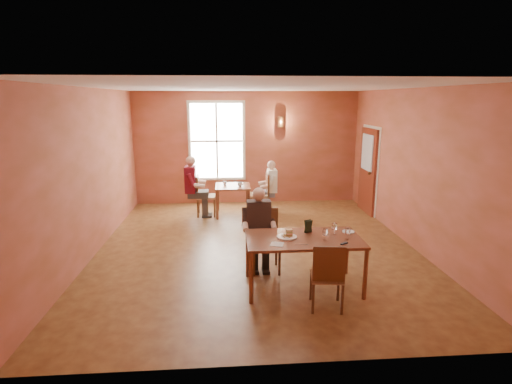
{
  "coord_description": "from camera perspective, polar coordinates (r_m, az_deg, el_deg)",
  "views": [
    {
      "loc": [
        -0.57,
        -7.24,
        2.8
      ],
      "look_at": [
        0.0,
        0.2,
        1.05
      ],
      "focal_mm": 28.0,
      "sensor_mm": 36.0,
      "label": 1
    }
  ],
  "objects": [
    {
      "name": "ground",
      "position": [
        7.79,
        0.11,
        -7.88
      ],
      "size": [
        6.0,
        7.0,
        0.01
      ],
      "primitive_type": "cube",
      "color": "brown",
      "rests_on": "ground"
    },
    {
      "name": "wall_back",
      "position": [
        10.84,
        -1.33,
        6.29
      ],
      "size": [
        6.0,
        0.04,
        3.0
      ],
      "primitive_type": "cube",
      "color": "brown",
      "rests_on": "ground"
    },
    {
      "name": "wall_front",
      "position": [
        4.0,
        4.04,
        -5.76
      ],
      "size": [
        6.0,
        0.04,
        3.0
      ],
      "primitive_type": "cube",
      "color": "brown",
      "rests_on": "ground"
    },
    {
      "name": "wall_left",
      "position": [
        7.75,
        -22.6,
        2.52
      ],
      "size": [
        0.04,
        7.0,
        3.0
      ],
      "primitive_type": "cube",
      "color": "brown",
      "rests_on": "ground"
    },
    {
      "name": "wall_right",
      "position": [
        8.18,
        21.6,
        3.12
      ],
      "size": [
        0.04,
        7.0,
        3.0
      ],
      "primitive_type": "cube",
      "color": "brown",
      "rests_on": "ground"
    },
    {
      "name": "ceiling",
      "position": [
        7.27,
        0.12,
        14.77
      ],
      "size": [
        6.0,
        7.0,
        0.04
      ],
      "primitive_type": "cube",
      "color": "white",
      "rests_on": "wall_back"
    },
    {
      "name": "window",
      "position": [
        10.75,
        -5.62,
        7.25
      ],
      "size": [
        1.36,
        0.1,
        1.96
      ],
      "primitive_type": "cube",
      "color": "white",
      "rests_on": "wall_back"
    },
    {
      "name": "door",
      "position": [
        10.32,
        15.61,
        2.93
      ],
      "size": [
        0.12,
        1.04,
        2.1
      ],
      "primitive_type": "cube",
      "color": "maroon",
      "rests_on": "ground"
    },
    {
      "name": "wall_sconce",
      "position": [
        10.76,
        3.54,
        9.96
      ],
      "size": [
        0.16,
        0.16,
        0.28
      ],
      "primitive_type": "cylinder",
      "color": "brown",
      "rests_on": "wall_back"
    },
    {
      "name": "main_table",
      "position": [
        6.12,
        6.72,
        -10.0
      ],
      "size": [
        1.7,
        0.95,
        0.79
      ],
      "primitive_type": null,
      "color": "brown",
      "rests_on": "ground"
    },
    {
      "name": "chair_diner_main",
      "position": [
        6.61,
        1.37,
        -7.05
      ],
      "size": [
        0.45,
        0.45,
        1.03
      ],
      "primitive_type": null,
      "rotation": [
        0.0,
        0.0,
        3.14
      ],
      "color": "#582511",
      "rests_on": "ground"
    },
    {
      "name": "diner_main",
      "position": [
        6.53,
        1.41,
        -5.94
      ],
      "size": [
        0.53,
        0.53,
        1.32
      ],
      "primitive_type": null,
      "rotation": [
        0.0,
        0.0,
        3.14
      ],
      "color": "black",
      "rests_on": "ground"
    },
    {
      "name": "chair_empty",
      "position": [
        5.59,
        10.07,
        -11.56
      ],
      "size": [
        0.47,
        0.47,
        0.95
      ],
      "primitive_type": null,
      "rotation": [
        0.0,
        0.0,
        -0.14
      ],
      "color": "#622E14",
      "rests_on": "ground"
    },
    {
      "name": "plate_food",
      "position": [
        5.95,
        4.41,
        -6.32
      ],
      "size": [
        0.4,
        0.4,
        0.04
      ],
      "primitive_type": "cylinder",
      "rotation": [
        0.0,
        0.0,
        0.41
      ],
      "color": "silver",
      "rests_on": "main_table"
    },
    {
      "name": "sandwich",
      "position": [
        5.96,
        4.76,
        -5.98
      ],
      "size": [
        0.09,
        0.09,
        0.11
      ],
      "primitive_type": "cube",
      "rotation": [
        0.0,
        0.0,
        0.1
      ],
      "color": "tan",
      "rests_on": "main_table"
    },
    {
      "name": "goblet_a",
      "position": [
        6.15,
        11.13,
        -5.14
      ],
      "size": [
        0.08,
        0.08,
        0.19
      ],
      "primitive_type": null,
      "rotation": [
        0.0,
        0.0,
        -0.12
      ],
      "color": "white",
      "rests_on": "main_table"
    },
    {
      "name": "goblet_b",
      "position": [
        5.98,
        12.97,
        -5.79
      ],
      "size": [
        0.1,
        0.1,
        0.19
      ],
      "primitive_type": null,
      "rotation": [
        0.0,
        0.0,
        0.43
      ],
      "color": "white",
      "rests_on": "main_table"
    },
    {
      "name": "goblet_c",
      "position": [
        5.87,
        9.84,
        -5.99
      ],
      "size": [
        0.08,
        0.08,
        0.19
      ],
      "primitive_type": null,
      "rotation": [
        0.0,
        0.0,
        0.1
      ],
      "color": "white",
      "rests_on": "main_table"
    },
    {
      "name": "menu_stand",
      "position": [
        6.19,
        7.47,
        -4.87
      ],
      "size": [
        0.13,
        0.1,
        0.19
      ],
      "primitive_type": "cube",
      "rotation": [
        0.0,
        0.0,
        0.43
      ],
      "color": "black",
      "rests_on": "main_table"
    },
    {
      "name": "knife",
      "position": [
        5.7,
        6.51,
        -7.47
      ],
      "size": [
        0.19,
        0.04,
        0.0
      ],
      "primitive_type": "cube",
      "rotation": [
        0.0,
        0.0,
        -0.13
      ],
      "color": "#B7B8C7",
      "rests_on": "main_table"
    },
    {
      "name": "napkin",
      "position": [
        5.68,
        3.01,
        -7.47
      ],
      "size": [
        0.22,
        0.22,
        0.01
      ],
      "primitive_type": "cube",
      "rotation": [
        0.0,
        0.0,
        -0.28
      ],
      "color": "white",
      "rests_on": "main_table"
    },
    {
      "name": "side_plate",
      "position": [
        6.34,
        13.06,
        -5.53
      ],
      "size": [
        0.23,
        0.23,
        0.01
      ],
      "primitive_type": "cylinder",
      "rotation": [
        0.0,
        0.0,
        -0.31
      ],
      "color": "white",
      "rests_on": "main_table"
    },
    {
      "name": "sunglasses",
      "position": [
        5.82,
        12.46,
        -7.18
      ],
      "size": [
        0.13,
        0.11,
        0.02
      ],
      "primitive_type": "cube",
      "rotation": [
        0.0,
        0.0,
        0.62
      ],
      "color": "#222326",
      "rests_on": "main_table"
    },
    {
      "name": "second_table",
      "position": [
        9.82,
        -3.32,
        -1.17
      ],
      "size": [
        0.83,
        0.83,
        0.74
      ],
      "primitive_type": null,
      "color": "brown",
      "rests_on": "ground"
    },
    {
      "name": "chair_diner_white",
      "position": [
        9.82,
        0.47,
        -0.28
      ],
      "size": [
        0.45,
        0.45,
        1.03
      ],
      "primitive_type": null,
      "rotation": [
        0.0,
        0.0,
        1.57
      ],
      "color": "#602A17",
      "rests_on": "ground"
    },
    {
      "name": "diner_white",
      "position": [
        9.79,
        0.64,
        0.44
      ],
      "size": [
        0.51,
        0.51,
        1.28
      ],
      "primitive_type": null,
      "rotation": [
        0.0,
        0.0,
        1.57
      ],
      "color": "white",
      "rests_on": "ground"
    },
    {
      "name": "chair_diner_maroon",
      "position": [
        9.8,
        -7.13,
        -0.49
      ],
      "size": [
        0.44,
        0.44,
        1.0
      ],
      "primitive_type": null,
      "rotation": [
        0.0,
        0.0,
        -1.57
      ],
      "color": "brown",
      "rests_on": "ground"
    },
    {
      "name": "diner_maroon",
      "position": [
        9.76,
        -7.34,
        0.75
      ],
      "size": [
        0.57,
        0.57,
        1.43
      ],
      "primitive_type": null,
      "rotation": [
        0.0,
        0.0,
        -1.57
      ],
      "color": "maroon",
      "rests_on": "ground"
    },
    {
      "name": "cup_a",
      "position": [
        9.65,
        -2.29,
        1.12
      ],
      "size": [
        0.16,
        0.16,
        0.1
      ],
      "primitive_type": "imported",
      "rotation": [
        0.0,
        0.0,
        0.41
      ],
      "color": "silver",
      "rests_on": "second_table"
    },
    {
      "name": "cup_b",
      "position": [
        9.82,
        -4.47,
        1.29
      ],
      "size": [
        0.11,
        0.11,
        0.09
      ],
      "primitive_type": "imported",
      "rotation": [
        0.0,
        0.0,
        -0.1
      ],
      "color": "silver",
      "rests_on": "second_table"
    }
  ]
}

